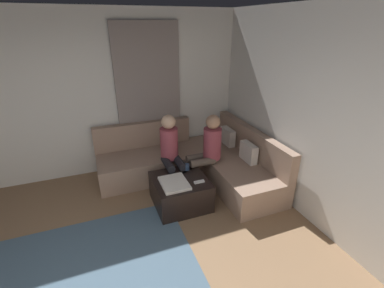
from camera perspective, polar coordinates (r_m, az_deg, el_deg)
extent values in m
cube|color=silver|center=(3.30, 33.31, 0.41)|extent=(6.00, 0.12, 2.70)
cube|color=silver|center=(4.78, -24.94, 8.62)|extent=(0.12, 6.00, 2.70)
cube|color=gray|center=(4.79, -9.06, 9.38)|extent=(0.06, 1.10, 2.50)
cube|color=#9E7F6B|center=(4.63, 8.34, -5.08)|extent=(2.10, 0.85, 0.42)
cube|color=#9E7F6B|center=(4.61, 12.53, 0.49)|extent=(2.10, 0.14, 0.45)
cube|color=#9E7F6B|center=(4.75, -9.07, -4.34)|extent=(0.85, 1.70, 0.42)
cube|color=#9E7F6B|center=(4.88, -10.33, 2.04)|extent=(0.14, 1.70, 0.45)
cube|color=silver|center=(4.95, 7.56, 1.26)|extent=(0.36, 0.12, 0.36)
cube|color=silver|center=(4.41, 11.84, -2.08)|extent=(0.36, 0.12, 0.36)
cube|color=black|center=(4.00, -2.47, -10.01)|extent=(0.76, 0.76, 0.42)
cube|color=white|center=(3.76, -3.78, -8.29)|extent=(0.44, 0.36, 0.04)
cylinder|color=#334C72|center=(4.09, -1.14, -4.90)|extent=(0.08, 0.08, 0.10)
cube|color=white|center=(3.80, 1.53, -8.01)|extent=(0.05, 0.15, 0.02)
cylinder|color=brown|center=(4.27, -0.29, -7.54)|extent=(0.12, 0.12, 0.42)
cylinder|color=brown|center=(4.41, -1.13, -6.39)|extent=(0.12, 0.12, 0.42)
cylinder|color=brown|center=(4.20, 2.26, -3.88)|extent=(0.12, 0.40, 0.12)
cylinder|color=brown|center=(4.34, 1.32, -2.84)|extent=(0.12, 0.40, 0.12)
cylinder|color=#993F4C|center=(4.24, 4.32, 0.11)|extent=(0.28, 0.28, 0.50)
sphere|color=tan|center=(4.10, 4.48, 4.70)|extent=(0.22, 0.22, 0.22)
cylinder|color=black|center=(4.18, -1.82, -8.31)|extent=(0.12, 0.12, 0.42)
cylinder|color=black|center=(4.13, -4.20, -8.78)|extent=(0.12, 0.12, 0.42)
cylinder|color=black|center=(4.21, -2.78, -3.83)|extent=(0.40, 0.12, 0.12)
cylinder|color=black|center=(4.16, -5.13, -4.24)|extent=(0.40, 0.12, 0.12)
cylinder|color=#993F4C|center=(4.24, -4.86, 0.14)|extent=(0.28, 0.28, 0.50)
sphere|color=#D8AD8C|center=(4.11, -5.04, 4.72)|extent=(0.22, 0.22, 0.22)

